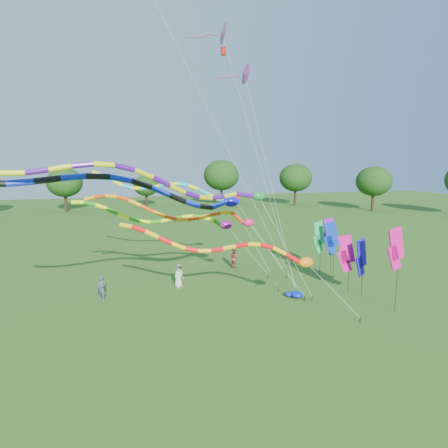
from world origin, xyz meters
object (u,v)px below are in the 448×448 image
object	(u,v)px
blue_nylon_heap	(289,293)
person_c	(234,258)
person_a	(179,276)
person_b	(101,289)
tube_kite_red	(238,250)
tube_kite_orange	(190,214)

from	to	relation	value
blue_nylon_heap	person_c	world-z (taller)	person_c
blue_nylon_heap	person_a	bearing A→B (deg)	150.43
person_a	person_b	distance (m)	5.15
person_a	person_c	size ratio (longest dim) A/B	0.98
person_c	blue_nylon_heap	bearing A→B (deg)	165.61
tube_kite_red	person_a	xyz separation A→B (m)	(-2.28, 5.94, -3.02)
tube_kite_orange	person_a	bearing A→B (deg)	110.04
tube_kite_red	person_c	distance (m)	10.33
blue_nylon_heap	person_b	size ratio (longest dim) A/B	0.88
blue_nylon_heap	person_b	distance (m)	11.67
blue_nylon_heap	person_b	bearing A→B (deg)	168.62
person_b	person_c	bearing A→B (deg)	68.23
tube_kite_red	tube_kite_orange	bearing A→B (deg)	146.29
tube_kite_red	tube_kite_orange	world-z (taller)	tube_kite_orange
tube_kite_red	blue_nylon_heap	bearing A→B (deg)	50.81
blue_nylon_heap	person_c	distance (m)	7.35
tube_kite_red	person_c	size ratio (longest dim) A/B	7.21
person_a	person_b	size ratio (longest dim) A/B	0.98
blue_nylon_heap	person_c	xyz separation A→B (m)	(-1.36, 7.20, 0.61)
tube_kite_red	person_a	bearing A→B (deg)	133.26
blue_nylon_heap	person_b	xyz separation A→B (m)	(-11.43, 2.30, 0.60)
tube_kite_red	person_b	bearing A→B (deg)	170.01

